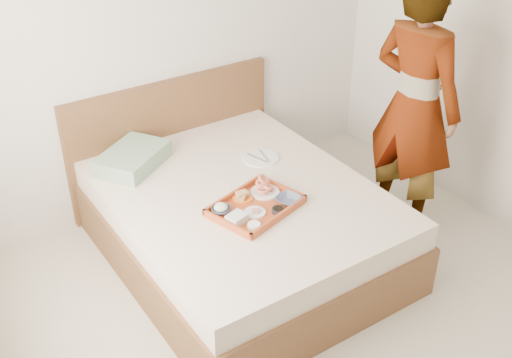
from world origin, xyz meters
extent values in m
cube|color=beige|center=(0.00, 0.00, 0.00)|extent=(3.50, 4.00, 0.01)
cube|color=silver|center=(0.00, 2.00, 1.30)|extent=(3.50, 0.01, 2.60)
cube|color=brown|center=(-0.06, 1.00, 0.27)|extent=(1.65, 2.00, 0.53)
cube|color=brown|center=(-0.06, 1.97, 0.47)|extent=(1.65, 0.06, 0.95)
cube|color=#8DA588|center=(-0.51, 1.68, 0.59)|extent=(0.59, 0.55, 0.12)
cube|color=#B34C25|center=(-0.10, 0.77, 0.55)|extent=(0.62, 0.52, 0.05)
cylinder|color=white|center=(0.04, 0.87, 0.55)|extent=(0.23, 0.23, 0.01)
imported|color=#131844|center=(0.10, 0.70, 0.56)|extent=(0.19, 0.19, 0.04)
cylinder|color=black|center=(-0.02, 0.65, 0.56)|extent=(0.10, 0.10, 0.03)
cylinder|color=white|center=(-0.14, 0.72, 0.55)|extent=(0.16, 0.16, 0.01)
cylinder|color=orange|center=(-0.12, 0.89, 0.55)|extent=(0.16, 0.16, 0.01)
imported|color=#131844|center=(-0.31, 0.84, 0.56)|extent=(0.15, 0.15, 0.04)
cube|color=silver|center=(-0.28, 0.70, 0.57)|extent=(0.13, 0.12, 0.05)
cylinder|color=white|center=(-0.23, 0.60, 0.56)|extent=(0.10, 0.10, 0.03)
cylinder|color=white|center=(0.27, 1.27, 0.54)|extent=(0.27, 0.27, 0.01)
imported|color=white|center=(1.13, 0.70, 0.93)|extent=(0.53, 0.73, 1.86)
camera|label=1|loc=(-1.87, -1.88, 2.71)|focal=43.98mm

